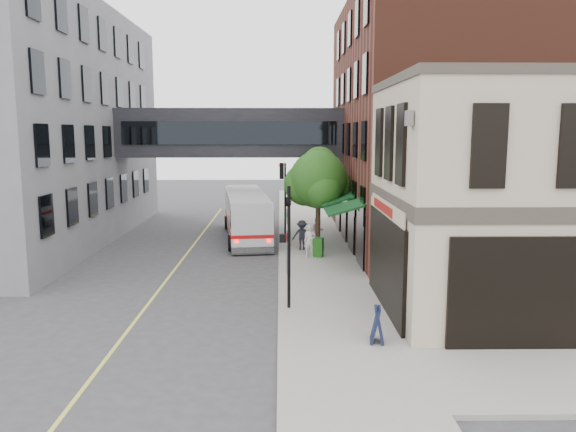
{
  "coord_description": "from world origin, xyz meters",
  "views": [
    {
      "loc": [
        0.09,
        -17.93,
        6.54
      ],
      "look_at": [
        0.39,
        3.82,
        3.29
      ],
      "focal_mm": 35.0,
      "sensor_mm": 36.0,
      "label": 1
    }
  ],
  "objects_px": {
    "pedestrian_a": "(310,241)",
    "newspaper_box": "(318,247)",
    "pedestrian_b": "(318,231)",
    "bus": "(246,213)",
    "sandwich_board": "(377,325)",
    "pedestrian_c": "(302,235)"
  },
  "relations": [
    {
      "from": "pedestrian_a",
      "to": "sandwich_board",
      "type": "distance_m",
      "value": 12.06
    },
    {
      "from": "pedestrian_a",
      "to": "pedestrian_c",
      "type": "distance_m",
      "value": 1.77
    },
    {
      "from": "pedestrian_b",
      "to": "sandwich_board",
      "type": "relative_size",
      "value": 1.39
    },
    {
      "from": "pedestrian_a",
      "to": "newspaper_box",
      "type": "distance_m",
      "value": 0.55
    },
    {
      "from": "bus",
      "to": "pedestrian_c",
      "type": "relative_size",
      "value": 6.46
    },
    {
      "from": "pedestrian_b",
      "to": "pedestrian_a",
      "type": "bearing_deg",
      "value": -131.51
    },
    {
      "from": "pedestrian_c",
      "to": "pedestrian_b",
      "type": "bearing_deg",
      "value": 63.17
    },
    {
      "from": "bus",
      "to": "pedestrian_c",
      "type": "height_order",
      "value": "bus"
    },
    {
      "from": "newspaper_box",
      "to": "pedestrian_b",
      "type": "bearing_deg",
      "value": 102.42
    },
    {
      "from": "bus",
      "to": "pedestrian_a",
      "type": "xyz_separation_m",
      "value": [
        3.63,
        -6.02,
        -0.59
      ]
    },
    {
      "from": "sandwich_board",
      "to": "pedestrian_a",
      "type": "bearing_deg",
      "value": 104.9
    },
    {
      "from": "bus",
      "to": "pedestrian_b",
      "type": "height_order",
      "value": "bus"
    },
    {
      "from": "pedestrian_a",
      "to": "pedestrian_b",
      "type": "bearing_deg",
      "value": 85.49
    },
    {
      "from": "bus",
      "to": "newspaper_box",
      "type": "relative_size",
      "value": 10.69
    },
    {
      "from": "pedestrian_b",
      "to": "pedestrian_c",
      "type": "distance_m",
      "value": 1.78
    },
    {
      "from": "pedestrian_b",
      "to": "pedestrian_c",
      "type": "bearing_deg",
      "value": -153.63
    },
    {
      "from": "pedestrian_b",
      "to": "sandwich_board",
      "type": "distance_m",
      "value": 15.22
    },
    {
      "from": "pedestrian_c",
      "to": "sandwich_board",
      "type": "distance_m",
      "value": 13.83
    },
    {
      "from": "bus",
      "to": "newspaper_box",
      "type": "xyz_separation_m",
      "value": [
        4.06,
        -5.98,
        -0.92
      ]
    },
    {
      "from": "pedestrian_c",
      "to": "newspaper_box",
      "type": "relative_size",
      "value": 1.65
    },
    {
      "from": "newspaper_box",
      "to": "pedestrian_c",
      "type": "bearing_deg",
      "value": 130.55
    },
    {
      "from": "pedestrian_a",
      "to": "pedestrian_c",
      "type": "bearing_deg",
      "value": 107.74
    }
  ]
}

